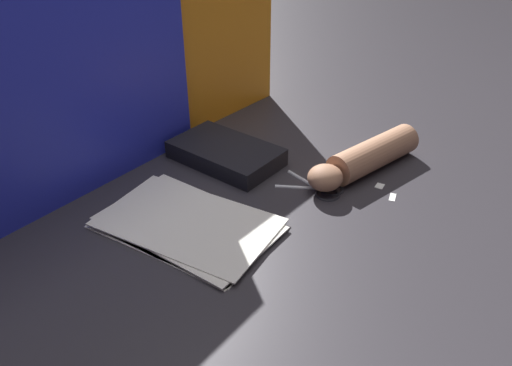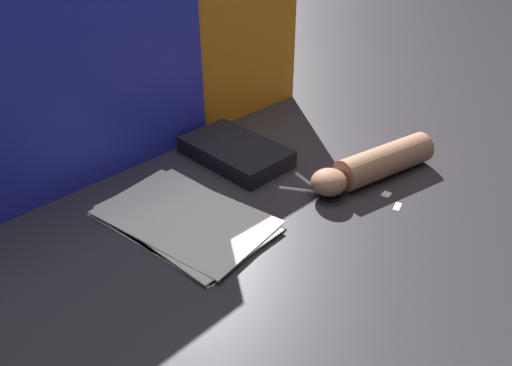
{
  "view_description": "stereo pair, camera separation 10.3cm",
  "coord_description": "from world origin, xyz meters",
  "px_view_note": "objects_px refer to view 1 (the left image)",
  "views": [
    {
      "loc": [
        -0.7,
        -0.48,
        0.61
      ],
      "look_at": [
        0.03,
        0.01,
        0.06
      ],
      "focal_mm": 35.0,
      "sensor_mm": 36.0,
      "label": 1
    },
    {
      "loc": [
        -0.64,
        -0.56,
        0.61
      ],
      "look_at": [
        0.03,
        0.01,
        0.06
      ],
      "focal_mm": 35.0,
      "sensor_mm": 36.0,
      "label": 2
    }
  ],
  "objects_px": {
    "scissors": "(321,188)",
    "hand_forearm": "(365,158)",
    "book_closed": "(226,153)",
    "paper_stack": "(187,224)"
  },
  "relations": [
    {
      "from": "book_closed",
      "to": "scissors",
      "type": "distance_m",
      "value": 0.26
    },
    {
      "from": "paper_stack",
      "to": "hand_forearm",
      "type": "bearing_deg",
      "value": -27.57
    },
    {
      "from": "scissors",
      "to": "book_closed",
      "type": "bearing_deg",
      "value": 93.05
    },
    {
      "from": "book_closed",
      "to": "hand_forearm",
      "type": "relative_size",
      "value": 0.79
    },
    {
      "from": "book_closed",
      "to": "scissors",
      "type": "height_order",
      "value": "book_closed"
    },
    {
      "from": "scissors",
      "to": "hand_forearm",
      "type": "distance_m",
      "value": 0.14
    },
    {
      "from": "book_closed",
      "to": "hand_forearm",
      "type": "bearing_deg",
      "value": -65.0
    },
    {
      "from": "book_closed",
      "to": "scissors",
      "type": "relative_size",
      "value": 1.73
    },
    {
      "from": "scissors",
      "to": "paper_stack",
      "type": "bearing_deg",
      "value": 149.11
    },
    {
      "from": "scissors",
      "to": "hand_forearm",
      "type": "xyz_separation_m",
      "value": [
        0.13,
        -0.05,
        0.03
      ]
    }
  ]
}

